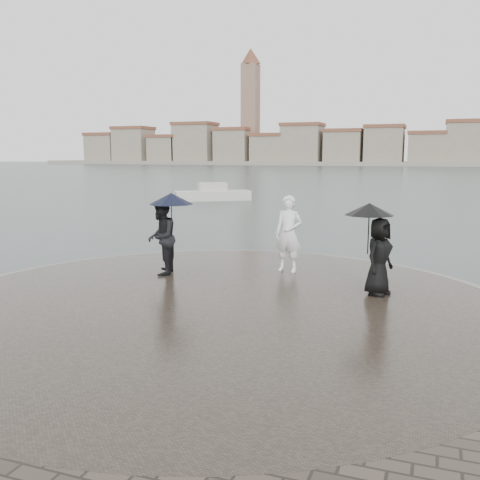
% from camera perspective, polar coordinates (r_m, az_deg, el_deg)
% --- Properties ---
extents(ground, '(400.00, 400.00, 0.00)m').
position_cam_1_polar(ground, '(8.13, -12.35, -15.29)').
color(ground, '#2B3835').
rests_on(ground, ground).
extents(kerb_ring, '(12.50, 12.50, 0.32)m').
position_cam_1_polar(kerb_ring, '(10.98, -2.39, -7.68)').
color(kerb_ring, gray).
rests_on(kerb_ring, ground).
extents(quay_tip, '(11.90, 11.90, 0.36)m').
position_cam_1_polar(quay_tip, '(10.97, -2.39, -7.57)').
color(quay_tip, '#2D261E').
rests_on(quay_tip, ground).
extents(statue, '(0.75, 0.53, 1.95)m').
position_cam_1_polar(statue, '(13.64, 5.19, 0.67)').
color(statue, white).
rests_on(statue, quay_tip).
extents(visitor_left, '(1.28, 1.20, 2.04)m').
position_cam_1_polar(visitor_left, '(13.34, -8.18, 1.19)').
color(visitor_left, black).
rests_on(visitor_left, quay_tip).
extents(visitor_right, '(1.17, 1.10, 1.95)m').
position_cam_1_polar(visitor_right, '(11.71, 14.31, -0.27)').
color(visitor_right, black).
rests_on(visitor_right, quay_tip).
extents(far_skyline, '(260.00, 20.00, 37.00)m').
position_cam_1_polar(far_skyline, '(167.23, 17.13, 9.49)').
color(far_skyline, gray).
rests_on(far_skyline, ground).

